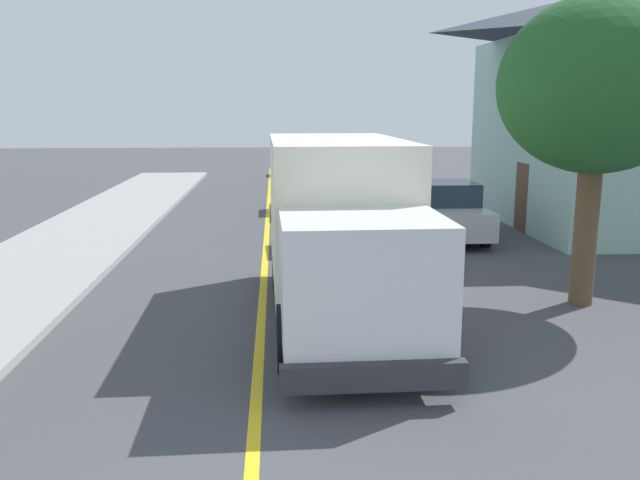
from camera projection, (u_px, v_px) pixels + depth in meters
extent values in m
cube|color=gold|center=(263.00, 286.00, 14.21)|extent=(0.16, 56.00, 0.01)
cube|color=#F2EDCC|center=(336.00, 208.00, 12.60)|extent=(2.49, 5.04, 2.60)
cube|color=silver|center=(362.00, 277.00, 9.27)|extent=(2.32, 2.04, 1.70)
cube|color=#1E2D3D|center=(373.00, 266.00, 8.31)|extent=(2.04, 0.12, 0.75)
cube|color=#2D2D33|center=(374.00, 376.00, 8.41)|extent=(2.40, 0.24, 0.36)
cylinder|color=black|center=(430.00, 334.00, 9.74)|extent=(0.32, 1.01, 1.00)
cylinder|color=black|center=(287.00, 338.00, 9.56)|extent=(0.32, 1.01, 1.00)
cylinder|color=black|center=(378.00, 263.00, 14.18)|extent=(0.32, 1.01, 1.00)
cylinder|color=black|center=(280.00, 265.00, 14.01)|extent=(0.32, 1.01, 1.00)
cube|color=black|center=(341.00, 223.00, 18.14)|extent=(2.00, 4.48, 0.76)
cube|color=#1E2D3D|center=(341.00, 197.00, 18.15)|extent=(1.66, 1.87, 0.64)
cylinder|color=black|center=(380.00, 245.00, 16.92)|extent=(0.25, 0.65, 0.64)
cylinder|color=black|center=(318.00, 246.00, 16.75)|extent=(0.25, 0.65, 0.64)
cylinder|color=black|center=(361.00, 226.00, 19.66)|extent=(0.25, 0.65, 0.64)
cylinder|color=black|center=(308.00, 227.00, 19.49)|extent=(0.25, 0.65, 0.64)
cube|color=#4C564C|center=(314.00, 193.00, 24.56)|extent=(1.84, 4.42, 0.76)
cube|color=#1E2D3D|center=(314.00, 174.00, 24.57)|extent=(1.60, 1.81, 0.64)
cylinder|color=black|center=(339.00, 207.00, 23.31)|extent=(0.23, 0.64, 0.64)
cylinder|color=black|center=(295.00, 208.00, 23.19)|extent=(0.23, 0.64, 0.64)
cylinder|color=black|center=(332.00, 197.00, 26.06)|extent=(0.23, 0.64, 0.64)
cylinder|color=black|center=(292.00, 197.00, 25.94)|extent=(0.23, 0.64, 0.64)
cube|color=#2D4793|center=(315.00, 177.00, 30.32)|extent=(1.89, 4.44, 0.76)
cube|color=#1E2D3D|center=(315.00, 161.00, 30.33)|extent=(1.62, 1.83, 0.64)
cylinder|color=black|center=(335.00, 187.00, 29.04)|extent=(0.23, 0.64, 0.64)
cylinder|color=black|center=(299.00, 188.00, 28.97)|extent=(0.23, 0.64, 0.64)
cylinder|color=black|center=(331.00, 180.00, 31.80)|extent=(0.23, 0.64, 0.64)
cylinder|color=black|center=(298.00, 181.00, 31.73)|extent=(0.23, 0.64, 0.64)
cube|color=silver|center=(302.00, 163.00, 37.55)|extent=(1.83, 4.41, 0.76)
cube|color=#1E2D3D|center=(302.00, 151.00, 37.56)|extent=(1.60, 1.81, 0.64)
cylinder|color=black|center=(318.00, 171.00, 36.30)|extent=(0.22, 0.64, 0.64)
cylinder|color=black|center=(289.00, 171.00, 36.18)|extent=(0.22, 0.64, 0.64)
cylinder|color=black|center=(315.00, 167.00, 39.05)|extent=(0.22, 0.64, 0.64)
cylinder|color=black|center=(288.00, 167.00, 38.94)|extent=(0.22, 0.64, 0.64)
cube|color=#B7B7BC|center=(444.00, 216.00, 19.36)|extent=(1.81, 4.40, 0.76)
cube|color=#1E2D3D|center=(447.00, 193.00, 19.07)|extent=(1.59, 1.80, 0.64)
cylinder|color=black|center=(408.00, 219.00, 20.75)|extent=(0.22, 0.64, 0.64)
cylinder|color=black|center=(457.00, 219.00, 20.85)|extent=(0.22, 0.64, 0.64)
cylinder|color=black|center=(428.00, 237.00, 17.99)|extent=(0.22, 0.64, 0.64)
cylinder|color=black|center=(485.00, 236.00, 18.10)|extent=(0.22, 0.64, 0.64)
cube|color=brown|center=(522.00, 197.00, 20.43)|extent=(0.10, 1.00, 2.10)
cylinder|color=brown|center=(585.00, 238.00, 12.71)|extent=(0.44, 0.44, 2.64)
ellipsoid|color=#1E5123|center=(597.00, 85.00, 12.15)|extent=(3.62, 3.62, 3.26)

